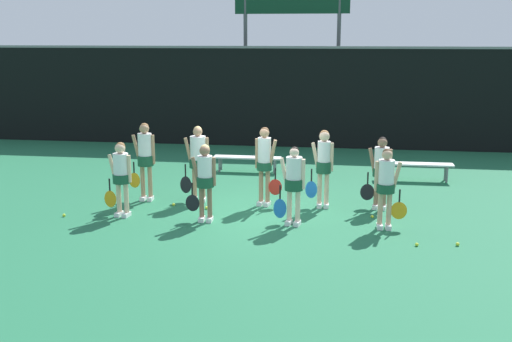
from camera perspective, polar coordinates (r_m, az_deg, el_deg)
name	(u,v)px	position (r m, az deg, el deg)	size (l,w,h in m)	color
ground_plane	(257,213)	(13.06, 0.11, -3.98)	(140.00, 140.00, 0.00)	#216642
fence_windscreen	(290,97)	(20.45, 3.25, 7.06)	(60.00, 0.08, 3.41)	black
scoreboard	(292,10)	(22.12, 3.44, 15.08)	(4.11, 0.15, 5.87)	#515156
bench_courtside	(416,166)	(16.36, 14.96, 0.51)	(1.94, 0.38, 0.47)	silver
bench_far	(247,159)	(16.85, -0.83, 1.18)	(1.90, 0.36, 0.43)	silver
player_0	(121,173)	(12.90, -12.74, -0.18)	(0.64, 0.37, 1.60)	beige
player_1	(205,177)	(12.28, -4.90, -0.53)	(0.64, 0.36, 1.61)	#8C664C
player_2	(294,180)	(12.02, 3.60, -0.85)	(0.64, 0.37, 1.61)	beige
player_3	(386,182)	(12.04, 12.31, -1.05)	(0.66, 0.36, 1.62)	tan
player_4	(145,155)	(14.02, -10.52, 1.55)	(0.64, 0.37, 1.82)	tan
player_5	(198,157)	(13.77, -5.55, 1.36)	(0.67, 0.41, 1.76)	tan
player_6	(265,160)	(13.36, 0.83, 1.10)	(0.62, 0.34, 1.79)	tan
player_7	(323,162)	(13.30, 6.44, 0.86)	(0.60, 0.33, 1.75)	beige
player_8	(381,167)	(13.40, 11.81, 0.37)	(0.66, 0.37, 1.62)	#8C664C
tennis_ball_0	(174,204)	(13.67, -7.85, -3.18)	(0.07, 0.07, 0.07)	#CCE033
tennis_ball_1	(207,208)	(13.34, -4.73, -3.51)	(0.07, 0.07, 0.07)	#CCE033
tennis_ball_2	(64,215)	(13.40, -17.82, -4.03)	(0.07, 0.07, 0.07)	#CCE033
tennis_ball_3	(458,244)	(11.65, 18.65, -6.62)	(0.07, 0.07, 0.07)	#CCE033
tennis_ball_4	(417,245)	(11.43, 15.07, -6.78)	(0.06, 0.06, 0.06)	#CCE033
tennis_ball_5	(372,217)	(12.91, 11.02, -4.28)	(0.06, 0.06, 0.06)	#CCE033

